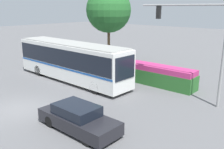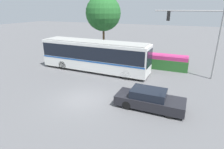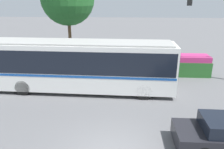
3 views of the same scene
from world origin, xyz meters
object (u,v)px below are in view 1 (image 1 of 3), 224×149
(sedan_foreground, at_px, (78,118))
(street_tree_left, at_px, (109,10))
(city_bus, at_px, (71,59))
(traffic_light_pole, at_px, (201,35))

(sedan_foreground, distance_m, street_tree_left, 17.90)
(street_tree_left, bearing_deg, city_bus, -71.41)
(city_bus, bearing_deg, traffic_light_pole, 13.36)
(sedan_foreground, height_order, traffic_light_pole, traffic_light_pole)
(city_bus, height_order, street_tree_left, street_tree_left)
(sedan_foreground, xyz_separation_m, traffic_light_pole, (2.98, 8.06, 3.91))
(city_bus, bearing_deg, street_tree_left, 109.64)
(sedan_foreground, relative_size, traffic_light_pole, 0.69)
(traffic_light_pole, height_order, street_tree_left, street_tree_left)
(sedan_foreground, height_order, street_tree_left, street_tree_left)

